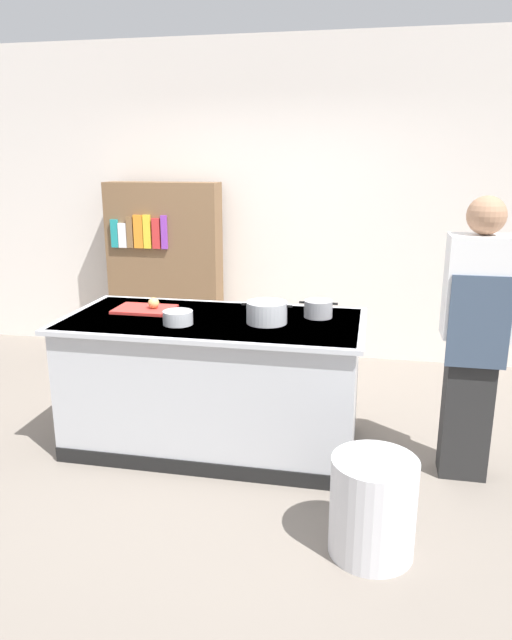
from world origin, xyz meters
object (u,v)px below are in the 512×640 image
Objects in this scene: stock_pot at (267,312)px; bookshelf at (165,270)px; sauce_pan at (318,309)px; person_chef at (474,335)px; mixing_bowl at (178,318)px; onion at (154,303)px; trash_bin at (373,506)px.

bookshelf is at bearing 126.41° from stock_pot.
stock_pot is at bearing -145.96° from sauce_pan.
person_chef is 1.01× the size of bookshelf.
onion is at bearing 133.85° from mixing_bowl.
onion is 0.40× the size of mixing_bowl.
trash_bin is 0.30× the size of person_chef.
stock_pot reaches higher than trash_bin.
stock_pot is 0.64× the size of trash_bin.
stock_pot is at bearing -53.59° from bookshelf.
onion is at bearing 90.09° from person_chef.
person_chef is (1.26, -0.06, -0.06)m from stock_pot.
onion is 1.13m from sauce_pan.
sauce_pan is 0.99m from person_chef.
sauce_pan is (1.13, 0.07, -0.00)m from onion.
bookshelf is (-1.35, 1.83, -0.12)m from stock_pot.
bookshelf reaches higher than sauce_pan.
person_chef is (0.55, 0.88, 0.66)m from trash_bin.
sauce_pan reaches higher than mixing_bowl.
sauce_pan is 1.41m from trash_bin.
stock_pot is at bearing -9.69° from onion.
bookshelf is (-2.06, 2.77, 0.60)m from trash_bin.
mixing_bowl is 1.64m from trash_bin.
person_chef reaches higher than sauce_pan.
stock_pot is (0.82, -0.14, 0.01)m from onion.
sauce_pan is at bearing 22.20° from mixing_bowl.
mixing_bowl is 2.13m from bookshelf.
trash_bin is at bearing -70.80° from sauce_pan.
person_chef is at bearing 58.28° from trash_bin.
sauce_pan is 0.15× the size of bookshelf.
trash_bin is 0.30× the size of bookshelf.
bookshelf is (-0.53, 1.69, -0.10)m from onion.
stock_pot reaches higher than onion.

